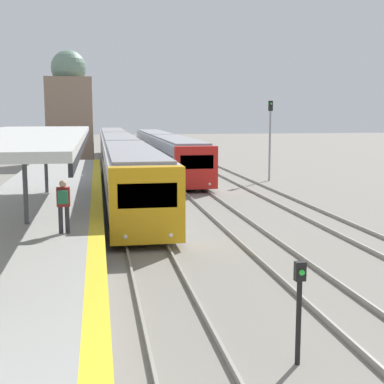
{
  "coord_description": "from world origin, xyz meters",
  "views": [
    {
      "loc": [
        -1.61,
        -4.03,
        4.68
      ],
      "look_at": [
        2.04,
        16.68,
        1.6
      ],
      "focal_mm": 50.0,
      "sensor_mm": 36.0,
      "label": 1
    }
  ],
  "objects_px": {
    "train_far": "(164,149)",
    "signal_post_near": "(299,302)",
    "person_on_platform": "(63,202)",
    "signal_mast_far": "(270,131)",
    "train_near": "(119,153)"
  },
  "relations": [
    {
      "from": "train_far",
      "to": "signal_post_near",
      "type": "relative_size",
      "value": 15.67
    },
    {
      "from": "person_on_platform",
      "to": "signal_mast_far",
      "type": "xyz_separation_m",
      "value": [
        12.99,
        19.39,
        1.48
      ]
    },
    {
      "from": "train_far",
      "to": "signal_post_near",
      "type": "xyz_separation_m",
      "value": [
        -2.09,
        -37.27,
        -0.4
      ]
    },
    {
      "from": "person_on_platform",
      "to": "train_near",
      "type": "relative_size",
      "value": 0.03
    },
    {
      "from": "train_near",
      "to": "signal_post_near",
      "type": "distance_m",
      "value": 33.0
    },
    {
      "from": "signal_post_near",
      "to": "signal_mast_far",
      "type": "xyz_separation_m",
      "value": [
        8.29,
        27.01,
        2.24
      ]
    },
    {
      "from": "signal_post_near",
      "to": "person_on_platform",
      "type": "bearing_deg",
      "value": 121.62
    },
    {
      "from": "person_on_platform",
      "to": "signal_mast_far",
      "type": "relative_size",
      "value": 0.3
    },
    {
      "from": "person_on_platform",
      "to": "train_near",
      "type": "bearing_deg",
      "value": 83.92
    },
    {
      "from": "person_on_platform",
      "to": "train_far",
      "type": "xyz_separation_m",
      "value": [
        6.78,
        29.64,
        -0.36
      ]
    },
    {
      "from": "signal_post_near",
      "to": "train_far",
      "type": "bearing_deg",
      "value": 86.79
    },
    {
      "from": "train_far",
      "to": "signal_post_near",
      "type": "distance_m",
      "value": 37.33
    },
    {
      "from": "train_near",
      "to": "signal_mast_far",
      "type": "bearing_deg",
      "value": -29.92
    },
    {
      "from": "person_on_platform",
      "to": "train_near",
      "type": "distance_m",
      "value": 25.46
    },
    {
      "from": "train_near",
      "to": "signal_mast_far",
      "type": "relative_size",
      "value": 8.67
    }
  ]
}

